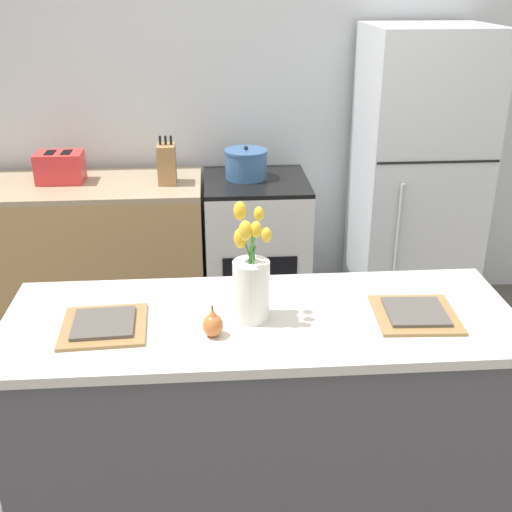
{
  "coord_description": "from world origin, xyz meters",
  "views": [
    {
      "loc": [
        -0.16,
        -1.96,
        2.01
      ],
      "look_at": [
        0.0,
        0.25,
        1.03
      ],
      "focal_mm": 45.0,
      "sensor_mm": 36.0,
      "label": 1
    }
  ],
  "objects_px": {
    "refrigerator": "(416,182)",
    "flower_vase": "(251,281)",
    "knife_block": "(167,164)",
    "toaster": "(60,167)",
    "stove_range": "(256,252)",
    "plate_setting_left": "(104,325)",
    "plate_setting_right": "(415,314)",
    "pear_figurine": "(213,324)",
    "cooking_pot": "(246,164)"
  },
  "relations": [
    {
      "from": "flower_vase",
      "to": "pear_figurine",
      "type": "height_order",
      "value": "flower_vase"
    },
    {
      "from": "flower_vase",
      "to": "plate_setting_right",
      "type": "xyz_separation_m",
      "value": [
        0.57,
        -0.03,
        -0.13
      ]
    },
    {
      "from": "pear_figurine",
      "to": "cooking_pot",
      "type": "distance_m",
      "value": 1.77
    },
    {
      "from": "plate_setting_left",
      "to": "cooking_pot",
      "type": "xyz_separation_m",
      "value": [
        0.58,
        1.68,
        0.08
      ]
    },
    {
      "from": "flower_vase",
      "to": "plate_setting_left",
      "type": "height_order",
      "value": "flower_vase"
    },
    {
      "from": "plate_setting_left",
      "to": "cooking_pot",
      "type": "bearing_deg",
      "value": 70.88
    },
    {
      "from": "refrigerator",
      "to": "flower_vase",
      "type": "distance_m",
      "value": 1.95
    },
    {
      "from": "flower_vase",
      "to": "pear_figurine",
      "type": "bearing_deg",
      "value": -140.38
    },
    {
      "from": "refrigerator",
      "to": "stove_range",
      "type": "bearing_deg",
      "value": -179.96
    },
    {
      "from": "flower_vase",
      "to": "toaster",
      "type": "height_order",
      "value": "flower_vase"
    },
    {
      "from": "plate_setting_left",
      "to": "plate_setting_right",
      "type": "xyz_separation_m",
      "value": [
        1.07,
        0.0,
        0.0
      ]
    },
    {
      "from": "stove_range",
      "to": "toaster",
      "type": "xyz_separation_m",
      "value": [
        -1.11,
        0.04,
        0.55
      ]
    },
    {
      "from": "refrigerator",
      "to": "flower_vase",
      "type": "height_order",
      "value": "refrigerator"
    },
    {
      "from": "flower_vase",
      "to": "knife_block",
      "type": "xyz_separation_m",
      "value": [
        -0.37,
        1.59,
        -0.03
      ]
    },
    {
      "from": "flower_vase",
      "to": "knife_block",
      "type": "bearing_deg",
      "value": 103.08
    },
    {
      "from": "stove_range",
      "to": "knife_block",
      "type": "height_order",
      "value": "knife_block"
    },
    {
      "from": "flower_vase",
      "to": "knife_block",
      "type": "distance_m",
      "value": 1.63
    },
    {
      "from": "cooking_pot",
      "to": "flower_vase",
      "type": "bearing_deg",
      "value": -92.84
    },
    {
      "from": "refrigerator",
      "to": "pear_figurine",
      "type": "distance_m",
      "value": 2.11
    },
    {
      "from": "plate_setting_left",
      "to": "toaster",
      "type": "bearing_deg",
      "value": 105.79
    },
    {
      "from": "stove_range",
      "to": "plate_setting_right",
      "type": "bearing_deg",
      "value": -75.08
    },
    {
      "from": "stove_range",
      "to": "pear_figurine",
      "type": "distance_m",
      "value": 1.81
    },
    {
      "from": "pear_figurine",
      "to": "plate_setting_right",
      "type": "relative_size",
      "value": 0.38
    },
    {
      "from": "refrigerator",
      "to": "flower_vase",
      "type": "relative_size",
      "value": 4.29
    },
    {
      "from": "stove_range",
      "to": "plate_setting_left",
      "type": "distance_m",
      "value": 1.82
    },
    {
      "from": "plate_setting_right",
      "to": "refrigerator",
      "type": "bearing_deg",
      "value": 72.64
    },
    {
      "from": "flower_vase",
      "to": "cooking_pot",
      "type": "relative_size",
      "value": 1.66
    },
    {
      "from": "pear_figurine",
      "to": "plate_setting_right",
      "type": "distance_m",
      "value": 0.71
    },
    {
      "from": "plate_setting_right",
      "to": "knife_block",
      "type": "distance_m",
      "value": 1.87
    },
    {
      "from": "plate_setting_right",
      "to": "toaster",
      "type": "xyz_separation_m",
      "value": [
        -1.55,
        1.68,
        0.08
      ]
    },
    {
      "from": "stove_range",
      "to": "plate_setting_right",
      "type": "distance_m",
      "value": 1.76
    },
    {
      "from": "cooking_pot",
      "to": "pear_figurine",
      "type": "bearing_deg",
      "value": -96.95
    },
    {
      "from": "refrigerator",
      "to": "flower_vase",
      "type": "bearing_deg",
      "value": -124.02
    },
    {
      "from": "plate_setting_left",
      "to": "stove_range",
      "type": "bearing_deg",
      "value": 68.77
    },
    {
      "from": "pear_figurine",
      "to": "toaster",
      "type": "xyz_separation_m",
      "value": [
        -0.84,
        1.76,
        0.05
      ]
    },
    {
      "from": "knife_block",
      "to": "plate_setting_left",
      "type": "bearing_deg",
      "value": -94.64
    },
    {
      "from": "knife_block",
      "to": "toaster",
      "type": "bearing_deg",
      "value": 173.71
    },
    {
      "from": "refrigerator",
      "to": "toaster",
      "type": "xyz_separation_m",
      "value": [
        -2.06,
        0.04,
        0.12
      ]
    },
    {
      "from": "stove_range",
      "to": "toaster",
      "type": "height_order",
      "value": "toaster"
    },
    {
      "from": "plate_setting_left",
      "to": "refrigerator",
      "type": "bearing_deg",
      "value": 45.95
    },
    {
      "from": "plate_setting_right",
      "to": "pear_figurine",
      "type": "bearing_deg",
      "value": -173.58
    },
    {
      "from": "toaster",
      "to": "knife_block",
      "type": "bearing_deg",
      "value": -6.29
    },
    {
      "from": "toaster",
      "to": "knife_block",
      "type": "relative_size",
      "value": 1.04
    },
    {
      "from": "stove_range",
      "to": "plate_setting_right",
      "type": "relative_size",
      "value": 3.1
    },
    {
      "from": "knife_block",
      "to": "plate_setting_right",
      "type": "bearing_deg",
      "value": -59.75
    },
    {
      "from": "stove_range",
      "to": "refrigerator",
      "type": "relative_size",
      "value": 0.52
    },
    {
      "from": "refrigerator",
      "to": "plate_setting_left",
      "type": "relative_size",
      "value": 5.95
    },
    {
      "from": "toaster",
      "to": "cooking_pot",
      "type": "bearing_deg",
      "value": -0.29
    },
    {
      "from": "cooking_pot",
      "to": "knife_block",
      "type": "xyz_separation_m",
      "value": [
        -0.45,
        -0.06,
        0.03
      ]
    },
    {
      "from": "flower_vase",
      "to": "plate_setting_right",
      "type": "distance_m",
      "value": 0.59
    }
  ]
}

